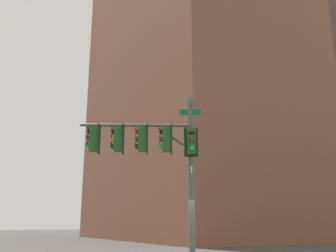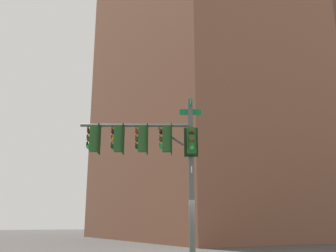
# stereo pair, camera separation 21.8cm
# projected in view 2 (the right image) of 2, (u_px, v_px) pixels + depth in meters

# --- Properties ---
(signal_pole_assembly) EXTENTS (2.69, 4.29, 6.54)m
(signal_pole_assembly) POSITION_uv_depth(u_px,v_px,m) (155.00, 149.00, 14.69)
(signal_pole_assembly) COLOR #4C514C
(signal_pole_assembly) RESTS_ON ground_plane
(building_brick_nearside) EXTENTS (27.02, 17.43, 48.57)m
(building_brick_nearside) POSITION_uv_depth(u_px,v_px,m) (194.00, 37.00, 47.04)
(building_brick_nearside) COLOR brown
(building_brick_nearside) RESTS_ON ground_plane
(building_brick_midblock) EXTENTS (19.41, 16.54, 43.36)m
(building_brick_midblock) POSITION_uv_depth(u_px,v_px,m) (283.00, 81.00, 54.54)
(building_brick_midblock) COLOR brown
(building_brick_midblock) RESTS_ON ground_plane
(building_glass_tower) EXTENTS (25.20, 27.06, 73.43)m
(building_glass_tower) POSITION_uv_depth(u_px,v_px,m) (213.00, 36.00, 72.27)
(building_glass_tower) COLOR #7A99B2
(building_glass_tower) RESTS_ON ground_plane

